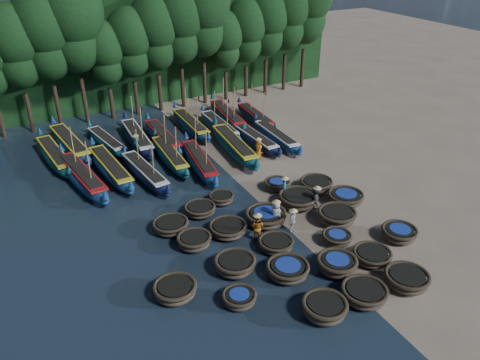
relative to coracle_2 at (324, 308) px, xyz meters
name	(u,v)px	position (x,y,z in m)	size (l,w,h in m)	color
ground	(266,209)	(2.33, 9.10, -0.49)	(120.00, 120.00, 0.00)	gray
foliage_wall	(144,50)	(2.33, 32.60, 4.51)	(40.00, 3.00, 10.00)	black
coracle_2	(324,308)	(0.00, 0.00, 0.00)	(2.13, 2.13, 0.85)	#4F3F31
coracle_3	(364,293)	(2.27, -0.05, -0.05)	(2.30, 2.30, 0.76)	#4F3F31
coracle_4	(407,279)	(4.77, -0.24, -0.04)	(2.23, 2.23, 0.78)	#4F3F31
coracle_5	(239,298)	(-3.04, 2.46, -0.12)	(1.72, 1.72, 0.64)	#4F3F31
coracle_6	(288,269)	(0.03, 3.09, -0.06)	(2.23, 2.23, 0.74)	#4F3F31
coracle_7	(337,264)	(2.42, 2.21, 0.01)	(2.14, 2.14, 0.85)	#4F3F31
coracle_8	(372,256)	(4.58, 2.01, -0.10)	(2.28, 2.28, 0.67)	#4F3F31
coracle_9	(399,233)	(7.31, 2.85, -0.07)	(2.21, 2.21, 0.73)	#4F3F31
coracle_10	(175,290)	(-5.51, 4.29, -0.05)	(2.54, 2.54, 0.76)	#4F3F31
coracle_11	(235,264)	(-2.14, 4.64, -0.03)	(2.63, 2.63, 0.81)	#4F3F31
coracle_12	(276,244)	(0.67, 5.26, -0.12)	(2.21, 2.21, 0.65)	#4F3F31
coracle_13	(337,238)	(3.96, 4.17, -0.11)	(1.99, 1.99, 0.65)	#4F3F31
coracle_14	(337,216)	(5.24, 5.82, 0.00)	(2.48, 2.48, 0.84)	#4F3F31
coracle_15	(194,241)	(-3.18, 7.52, -0.07)	(2.21, 2.21, 0.74)	#4F3F31
coracle_16	(228,229)	(-1.02, 7.72, -0.08)	(2.67, 2.67, 0.72)	#4F3F31
coracle_17	(266,217)	(1.46, 7.69, -0.01)	(2.86, 2.86, 0.83)	#4F3F31
coracle_18	(298,199)	(4.28, 8.48, -0.01)	(3.11, 3.11, 0.84)	#4F3F31
coracle_19	(346,197)	(7.13, 7.33, -0.06)	(2.30, 2.30, 0.75)	#4F3F31
coracle_20	(171,225)	(-3.79, 9.55, -0.09)	(2.14, 2.14, 0.69)	#4F3F31
coracle_21	(200,209)	(-1.60, 10.38, -0.10)	(2.11, 2.11, 0.67)	#4F3F31
coracle_22	(222,198)	(0.15, 11.01, -0.12)	(1.93, 1.93, 0.64)	#4F3F31
coracle_23	(277,184)	(4.22, 10.90, -0.12)	(1.93, 1.93, 0.64)	#4F3F31
coracle_24	(316,184)	(6.49, 9.62, -0.06)	(2.61, 2.61, 0.74)	#4F3F31
long_boat_1	(82,177)	(-7.17, 17.62, 0.12)	(2.84, 8.85, 3.80)	navy
long_boat_2	(110,168)	(-5.14, 18.06, 0.09)	(2.21, 8.62, 1.52)	navy
long_boat_3	(145,172)	(-3.17, 16.41, 0.04)	(2.18, 7.84, 3.35)	#10133C
long_boat_4	(170,155)	(-0.70, 18.12, 0.05)	(1.67, 7.91, 3.36)	#0D494D
long_boat_5	(200,161)	(0.86, 16.14, 0.06)	(2.38, 8.02, 3.43)	navy
long_boat_6	(234,146)	(4.27, 17.35, 0.12)	(2.39, 9.05, 1.60)	#0D494D
long_boat_7	(255,139)	(6.44, 17.95, 0.03)	(1.54, 7.65, 1.35)	#10133C
long_boat_8	(276,136)	(8.21, 17.51, 0.03)	(1.60, 7.70, 1.36)	navy
long_boat_9	(55,156)	(-8.32, 22.01, 0.08)	(2.39, 8.38, 1.48)	#0D494D
long_boat_10	(70,144)	(-6.94, 23.57, 0.13)	(2.70, 9.12, 1.62)	navy
long_boat_11	(106,141)	(-4.25, 22.98, 0.00)	(2.44, 7.17, 1.28)	#0D494D
long_boat_12	(137,138)	(-1.91, 22.36, 0.09)	(1.90, 8.62, 3.66)	#10133C
long_boat_13	(163,137)	(-0.02, 21.65, 0.06)	(1.47, 8.16, 1.44)	navy
long_boat_14	(191,124)	(3.00, 23.07, 0.07)	(1.59, 8.25, 3.51)	navy
long_boat_15	(219,126)	(5.06, 21.65, 0.04)	(1.51, 7.79, 3.31)	navy
long_boat_16	(227,116)	(6.68, 23.44, 0.10)	(2.43, 8.61, 3.68)	#0D494D
long_boat_17	(256,117)	(8.89, 22.13, 0.03)	(1.78, 7.64, 3.25)	#10133C
fisherman_0	(276,213)	(1.83, 7.19, 0.43)	(0.72, 0.94, 1.93)	silver
fisherman_1	(285,187)	(3.99, 9.65, 0.40)	(0.63, 0.67, 1.73)	#19596A
fisherman_2	(257,226)	(0.23, 6.54, 0.40)	(1.00, 1.03, 1.87)	#B26317
fisherman_3	(316,198)	(5.00, 7.58, 0.36)	(1.06, 1.20, 1.81)	black
fisherman_4	(293,220)	(2.37, 6.22, 0.34)	(0.94, 0.79, 1.71)	silver
fisherman_5	(136,146)	(-2.60, 20.16, 0.43)	(0.69, 1.69, 1.97)	#19596A
fisherman_6	(258,148)	(5.42, 15.57, 0.40)	(0.53, 0.81, 1.85)	#B26317
tree_2	(14,45)	(-9.07, 29.10, 6.83)	(4.51, 4.51, 10.63)	black
tree_3	(43,34)	(-6.77, 29.10, 7.51)	(4.92, 4.92, 11.60)	black
tree_4	(72,22)	(-4.47, 29.10, 8.18)	(5.34, 5.34, 12.58)	black
tree_5	(105,53)	(-2.17, 29.10, 5.48)	(3.68, 3.68, 8.68)	black
tree_6	(130,42)	(0.13, 29.10, 6.16)	(4.09, 4.09, 9.65)	black
tree_7	(155,32)	(2.43, 29.10, 6.83)	(4.51, 4.51, 10.63)	black
tree_8	(179,21)	(4.73, 29.10, 7.51)	(4.92, 4.92, 11.60)	black
tree_9	(202,12)	(7.03, 29.10, 8.18)	(5.34, 5.34, 12.58)	black
tree_10	(225,39)	(9.33, 29.10, 5.48)	(3.68, 3.68, 8.68)	black
tree_11	(246,30)	(11.63, 29.10, 6.16)	(4.09, 4.09, 9.65)	black
tree_12	(267,21)	(13.93, 29.10, 6.83)	(4.51, 4.51, 10.63)	black
tree_13	(287,12)	(16.23, 29.10, 7.51)	(4.92, 4.92, 11.60)	black
tree_14	(306,3)	(18.53, 29.10, 8.18)	(5.34, 5.34, 12.58)	black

